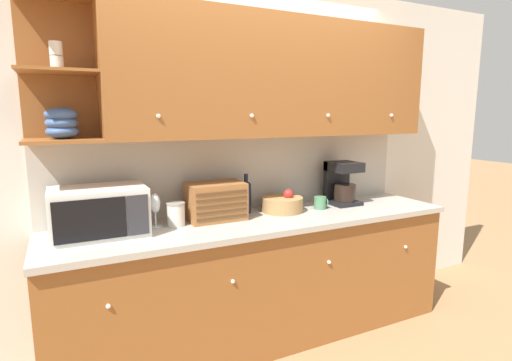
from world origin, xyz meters
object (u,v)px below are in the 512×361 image
Objects in this scene: wine_bottle at (246,195)px; mug at (320,203)px; storage_canister at (176,214)px; wine_glass at (155,204)px; fruit_basket at (282,204)px; microwave at (99,212)px; bread_box at (216,201)px; coffee_maker at (342,183)px.

mug is at bearing -13.82° from wine_bottle.
wine_bottle is at bearing 10.87° from storage_canister.
wine_bottle reaches higher than storage_canister.
wine_glass is 0.95m from fruit_basket.
wine_glass is (0.34, 0.04, 0.00)m from microwave.
bread_box is at bearing 5.58° from storage_canister.
bread_box is (0.42, -0.00, -0.02)m from wine_glass.
coffee_maker is at bearing 16.14° from mug.
bread_box is at bearing -179.25° from coffee_maker.
mug is at bearing -1.68° from storage_canister.
storage_canister is at bearing -12.76° from wine_glass.
coffee_maker is (0.56, 0.02, 0.11)m from fruit_basket.
mug is at bearing -4.18° from bread_box.
microwave is at bearing -178.85° from storage_canister.
fruit_basket is 2.93× the size of mug.
wine_glass is at bearing 6.39° from microwave.
coffee_maker reaches higher than fruit_basket.
coffee_maker reaches higher than microwave.
fruit_basket is (1.29, 0.03, -0.09)m from microwave.
fruit_basket is at bearing 169.60° from mug.
wine_bottle is at bearing 162.33° from fruit_basket.
wine_bottle is (0.68, 0.08, -0.02)m from wine_glass.
wine_glass is 0.65× the size of coffee_maker.
mug is 0.31× the size of coffee_maker.
wine_glass is 0.15m from storage_canister.
mug is at bearing -2.83° from wine_glass.
coffee_maker reaches higher than mug.
bread_box is at bearing -0.10° from wine_glass.
fruit_basket reaches higher than mug.
fruit_basket is at bearing -178.03° from coffee_maker.
bread_box is 1.32× the size of wine_bottle.
bread_box is at bearing -163.64° from wine_bottle.
fruit_basket reaches higher than storage_canister.
coffee_maker is at bearing 0.51° from wine_glass.
wine_glass is 0.42m from bread_box.
fruit_basket is at bearing -0.55° from bread_box.
coffee_maker is (0.83, -0.06, 0.04)m from wine_bottle.
coffee_maker reaches higher than wine_bottle.
mug is (1.12, -0.03, -0.03)m from storage_canister.
wine_bottle is 0.95× the size of fruit_basket.
coffee_maker is at bearing 1.76° from storage_canister.
wine_bottle reaches higher than bread_box.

